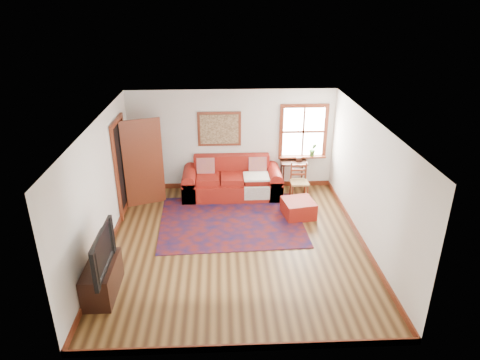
{
  "coord_description": "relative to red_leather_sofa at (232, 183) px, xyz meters",
  "views": [
    {
      "loc": [
        -0.27,
        -7.22,
        4.59
      ],
      "look_at": [
        0.1,
        0.6,
        1.13
      ],
      "focal_mm": 32.0,
      "sensor_mm": 36.0,
      "label": 1
    }
  ],
  "objects": [
    {
      "name": "side_table",
      "position": [
        1.52,
        0.23,
        0.33
      ],
      "size": [
        0.64,
        0.48,
        0.76
      ],
      "color": "black",
      "rests_on": "ground"
    },
    {
      "name": "red_leather_sofa",
      "position": [
        0.0,
        0.0,
        0.0
      ],
      "size": [
        2.38,
        0.98,
        0.93
      ],
      "color": "maroon",
      "rests_on": "ground"
    },
    {
      "name": "media_cabinet",
      "position": [
        -2.24,
        -3.67,
        -0.03
      ],
      "size": [
        0.46,
        1.02,
        0.56
      ],
      "primitive_type": "cube",
      "color": "black",
      "rests_on": "ground"
    },
    {
      "name": "persian_rug",
      "position": [
        -0.06,
        -1.34,
        -0.3
      ],
      "size": [
        3.16,
        2.57,
        0.02
      ],
      "primitive_type": "cube",
      "rotation": [
        0.0,
        0.0,
        0.04
      ],
      "color": "#5D140D",
      "rests_on": "ground"
    },
    {
      "name": "framed_artwork",
      "position": [
        -0.29,
        0.43,
        1.24
      ],
      "size": [
        1.05,
        0.07,
        0.85
      ],
      "color": "maroon",
      "rests_on": "ground"
    },
    {
      "name": "doorway",
      "position": [
        -2.19,
        -0.51,
        0.76
      ],
      "size": [
        0.89,
        1.08,
        2.14
      ],
      "color": "black",
      "rests_on": "ground"
    },
    {
      "name": "ladder_back_chair",
      "position": [
        1.58,
        -0.29,
        0.17
      ],
      "size": [
        0.42,
        0.4,
        0.89
      ],
      "color": "tan",
      "rests_on": "ground"
    },
    {
      "name": "candle_hurricane",
      "position": [
        -2.19,
        -3.29,
        0.34
      ],
      "size": [
        0.12,
        0.12,
        0.18
      ],
      "color": "silver",
      "rests_on": "media_cabinet"
    },
    {
      "name": "ground",
      "position": [
        0.01,
        -2.29,
        -0.31
      ],
      "size": [
        5.5,
        5.5,
        0.0
      ],
      "primitive_type": "plane",
      "color": "#3D2410",
      "rests_on": "ground"
    },
    {
      "name": "room_envelope",
      "position": [
        0.01,
        -2.27,
        1.34
      ],
      "size": [
        5.04,
        5.54,
        2.52
      ],
      "color": "silver",
      "rests_on": "ground"
    },
    {
      "name": "red_ottoman",
      "position": [
        1.43,
        -1.16,
        -0.12
      ],
      "size": [
        0.75,
        0.75,
        0.37
      ],
      "primitive_type": "cube",
      "rotation": [
        0.0,
        0.0,
        0.17
      ],
      "color": "maroon",
      "rests_on": "ground"
    },
    {
      "name": "window",
      "position": [
        1.79,
        0.42,
        1.0
      ],
      "size": [
        1.18,
        0.2,
        1.38
      ],
      "color": "white",
      "rests_on": "ground"
    },
    {
      "name": "television",
      "position": [
        -2.22,
        -3.81,
        0.59
      ],
      "size": [
        0.15,
        1.17,
        0.67
      ],
      "primitive_type": "imported",
      "rotation": [
        0.0,
        0.0,
        1.57
      ],
      "color": "black",
      "rests_on": "media_cabinet"
    }
  ]
}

